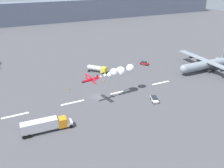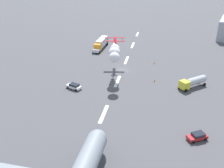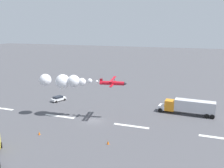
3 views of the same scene
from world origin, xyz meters
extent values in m
plane|color=#4C4C51|center=(0.00, 0.00, 0.00)|extent=(440.00, 440.00, 0.00)
cube|color=white|center=(-27.17, 0.00, 0.01)|extent=(8.00, 0.90, 0.01)
cube|color=white|center=(-9.06, 0.00, 0.01)|extent=(8.00, 0.90, 0.01)
cube|color=white|center=(9.06, 0.00, 0.01)|extent=(8.00, 0.90, 0.01)
cube|color=white|center=(27.17, 0.00, 0.01)|extent=(8.00, 0.90, 0.01)
cylinder|color=red|center=(-3.39, -3.14, 8.60)|extent=(5.78, 1.91, 0.91)
cube|color=red|center=(-3.59, -3.17, 8.45)|extent=(1.73, 6.64, 0.12)
cube|color=red|center=(-3.59, -3.17, 9.57)|extent=(1.73, 6.64, 0.12)
cylinder|color=black|center=(-3.18, -5.46, 9.01)|extent=(0.08, 0.08, 1.12)
cylinder|color=black|center=(-4.00, -0.88, 9.01)|extent=(0.08, 0.08, 1.12)
cube|color=red|center=(-0.87, -2.69, 9.05)|extent=(0.71, 0.22, 1.10)
cube|color=red|center=(-0.87, -2.69, 8.65)|extent=(0.94, 2.07, 0.08)
cone|color=black|center=(-6.54, -3.70, 8.60)|extent=(0.83, 0.89, 0.78)
sphere|color=white|center=(0.25, -2.76, 8.75)|extent=(0.70, 0.70, 0.70)
sphere|color=white|center=(1.95, -2.49, 8.87)|extent=(1.17, 1.17, 1.17)
sphere|color=white|center=(3.82, -2.12, 8.57)|extent=(1.83, 1.83, 1.83)
sphere|color=white|center=(5.48, -1.40, 8.57)|extent=(2.15, 2.15, 2.15)
sphere|color=white|center=(5.71, -1.44, 8.76)|extent=(2.96, 2.96, 2.96)
sphere|color=white|center=(8.47, -1.09, 8.51)|extent=(3.50, 3.50, 3.50)
sphere|color=white|center=(12.78, -0.25, 8.78)|extent=(2.91, 2.91, 2.91)
cube|color=silver|center=(-13.83, -12.49, 1.10)|extent=(1.72, 2.58, 1.10)
cube|color=orange|center=(-15.82, -12.39, 1.85)|extent=(2.52, 2.62, 2.60)
cube|color=silver|center=(-21.82, -12.09, 2.30)|extent=(9.72, 2.98, 2.80)
cylinder|color=black|center=(-13.56, -11.25, 0.55)|extent=(1.12, 0.40, 1.10)
cylinder|color=black|center=(-24.76, -10.69, 0.55)|extent=(1.12, 0.40, 1.10)
cylinder|color=black|center=(-25.96, -10.63, 0.55)|extent=(1.12, 0.40, 1.10)
cylinder|color=black|center=(-13.69, -13.75, 0.55)|extent=(1.12, 0.40, 1.10)
cylinder|color=black|center=(-24.88, -13.18, 0.55)|extent=(1.12, 0.40, 1.10)
cylinder|color=black|center=(-26.08, -13.12, 0.55)|extent=(1.12, 0.40, 1.10)
cylinder|color=black|center=(10.40, 17.81, 0.50)|extent=(0.90, 0.96, 1.00)
cube|color=white|center=(16.20, -11.12, 0.65)|extent=(3.22, 4.69, 0.65)
cube|color=#1E232D|center=(16.27, -10.93, 1.25)|extent=(2.47, 3.02, 0.55)
cylinder|color=black|center=(16.50, -12.86, 0.32)|extent=(0.43, 0.68, 0.64)
cylinder|color=black|center=(17.58, -10.02, 0.32)|extent=(0.43, 0.68, 0.64)
cylinder|color=black|center=(14.82, -12.22, 0.32)|extent=(0.43, 0.68, 0.64)
cylinder|color=black|center=(15.90, -9.38, 0.32)|extent=(0.43, 0.68, 0.64)
cone|color=orange|center=(-7.32, 9.96, 0.38)|extent=(0.44, 0.44, 0.75)
cone|color=orange|center=(7.25, 10.81, 0.38)|extent=(0.44, 0.44, 0.75)
camera|label=1|loc=(-27.08, -67.31, 38.85)|focal=37.51mm
camera|label=2|loc=(76.29, 11.85, 32.54)|focal=40.82mm
camera|label=3|loc=(-22.57, 50.14, 21.36)|focal=40.17mm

